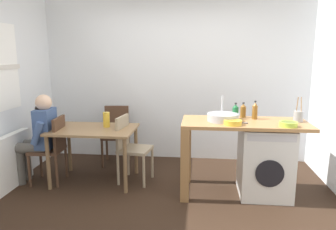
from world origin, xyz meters
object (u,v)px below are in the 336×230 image
Objects in this scene: vase at (106,120)px; colander at (288,124)px; chair_opposite at (130,145)px; bottle_squat_brown at (243,111)px; bottle_tall_green at (235,112)px; chair_person_seat at (52,146)px; bottle_clear_small at (255,111)px; washing_machine at (265,161)px; chair_spare_by_wall at (116,131)px; seated_person at (40,134)px; mixing_bowl at (233,122)px; utensil_crock at (298,116)px; dining_table at (94,135)px.

colander is at bearing -12.65° from vase.
bottle_squat_brown is at bearing 98.85° from chair_opposite.
bottle_tall_green is 1.00× the size of vase.
bottle_tall_green is (2.39, 0.05, 0.50)m from chair_person_seat.
bottle_clear_small is at bearing -92.77° from chair_person_seat.
chair_person_seat is at bearing 178.08° from washing_machine.
chair_spare_by_wall is at bearing 94.88° from vase.
seated_person is 5.83× the size of mixing_bowl.
bottle_clear_small is at bearing 129.31° from colander.
chair_person_seat is 0.75× the size of seated_person.
utensil_crock is 2.44m from vase.
washing_machine is at bearing -7.93° from vase.
bottle_tall_green is 1.06× the size of bottle_squat_brown.
seated_person reaches higher than bottle_tall_green.
chair_opposite is at bearing -86.21° from seated_person.
bottle_squat_brown is at bearing 144.85° from bottle_clear_small.
bottle_tall_green is at bearing -175.81° from bottle_clear_small.
bottle_squat_brown is (2.50, 0.16, 0.50)m from chair_person_seat.
chair_spare_by_wall is 2.05m from bottle_squat_brown.
chair_opposite and chair_spare_by_wall have the same top height.
chair_person_seat is 1.00× the size of chair_opposite.
chair_spare_by_wall is 2.10m from mixing_bowl.
chair_spare_by_wall is 2.69m from utensil_crock.
chair_spare_by_wall is (-0.38, 0.71, 0.00)m from chair_opposite.
chair_person_seat is at bearing 179.26° from utensil_crock.
chair_spare_by_wall reaches higher than washing_machine.
chair_opposite is 1.21m from seated_person.
dining_table is 2.45m from colander.
colander is at bearing -50.69° from bottle_clear_small.
vase is (0.15, 0.10, 0.20)m from dining_table.
bottle_tall_green reaches higher than washing_machine.
colander is (2.40, -0.40, 0.31)m from dining_table.
mixing_bowl is at bearing -16.50° from vase.
bottle_tall_green is 0.99× the size of mixing_bowl.
chair_spare_by_wall is (0.09, 0.77, -0.14)m from dining_table.
bottle_squat_brown reaches higher than dining_table.
colander is (1.92, -0.47, 0.44)m from chair_opposite.
bottle_squat_brown is at bearing 153.37° from chair_spare_by_wall.
chair_person_seat is 3.92× the size of bottle_clear_small.
bottle_tall_green is 0.89× the size of bottle_clear_small.
vase is at bearing 174.48° from utensil_crock.
bottle_clear_small reaches higher than mixing_bowl.
mixing_bowl is at bearing 139.78° from chair_spare_by_wall.
chair_opposite is 1.56m from bottle_squat_brown.
dining_table is at bearing 179.31° from bottle_clear_small.
bottle_squat_brown is (1.96, 0.07, 0.36)m from dining_table.
bottle_squat_brown is 0.65m from colander.
chair_opposite reaches higher than dining_table.
bottle_tall_green is at bearing -4.80° from vase.
chair_person_seat is 1.03m from chair_opposite.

